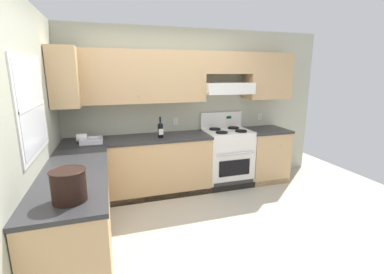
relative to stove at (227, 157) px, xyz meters
The scene contains 10 objects.
ground_plane 1.67m from the stove, 128.28° to the right, with size 7.04×7.04×0.00m, color #B2AA99.
wall_back 1.19m from the stove, 155.15° to the left, with size 4.68×0.57×2.55m.
wall_left 2.91m from the stove, 158.31° to the right, with size 0.47×4.00×2.55m.
counter_back_run 0.93m from the stove, behind, with size 3.60×0.65×0.91m.
counter_left_run 2.56m from the stove, 150.58° to the right, with size 0.63×1.91×0.91m.
stove is the anchor object (origin of this frame).
wine_bottle 1.27m from the stove, behind, with size 0.08×0.08×0.32m.
bowl 2.17m from the stove, behind, with size 0.30×0.28×0.06m.
bucket 2.97m from the stove, 138.78° to the right, with size 0.26×0.26×0.25m.
paper_towel_roll 2.30m from the stove, behind, with size 0.14×0.12×0.12m.
Camera 1 is at (-0.89, -2.74, 1.85)m, focal length 25.33 mm.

